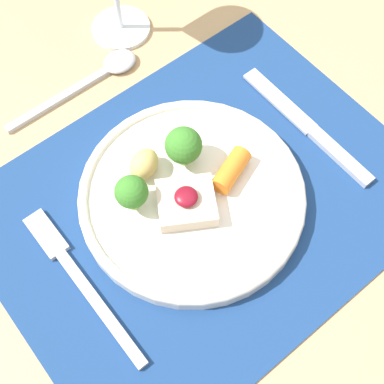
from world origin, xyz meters
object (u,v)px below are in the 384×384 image
at_px(dinner_plate, 190,193).
at_px(knife, 314,133).
at_px(fork, 76,274).
at_px(spoon, 101,73).

relative_size(dinner_plate, knife, 1.22).
bearing_deg(dinner_plate, knife, -8.51).
bearing_deg(knife, dinner_plate, 172.10).
distance_m(dinner_plate, fork, 0.15).
relative_size(dinner_plate, fork, 1.22).
xyz_separation_m(dinner_plate, knife, (0.17, -0.03, -0.01)).
xyz_separation_m(fork, spoon, (0.18, 0.21, -0.00)).
bearing_deg(spoon, dinner_plate, -100.63).
bearing_deg(fork, spoon, 52.83).
bearing_deg(knife, spoon, 122.63).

